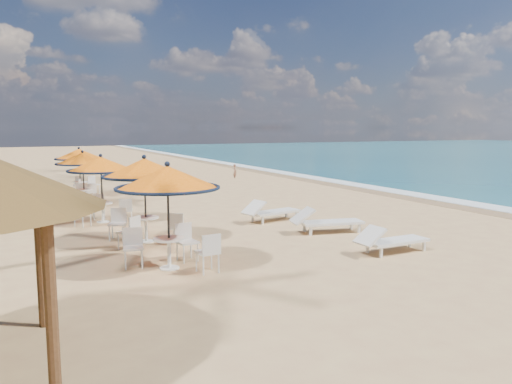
# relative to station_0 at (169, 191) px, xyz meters

# --- Properties ---
(ground) EXTENTS (160.00, 160.00, 0.00)m
(ground) POSITION_rel_station_0_xyz_m (4.68, -0.23, -1.78)
(ground) COLOR tan
(ground) RESTS_ON ground
(foam_strip) EXTENTS (1.20, 140.00, 0.04)m
(foam_strip) POSITION_rel_station_0_xyz_m (13.98, 9.77, -1.78)
(foam_strip) COLOR white
(foam_strip) RESTS_ON ground
(wetsand_band) EXTENTS (1.40, 140.00, 0.02)m
(wetsand_band) POSITION_rel_station_0_xyz_m (13.08, 9.77, -1.78)
(wetsand_band) COLOR olive
(wetsand_band) RESTS_ON ground
(station_0) EXTENTS (2.33, 2.33, 2.43)m
(station_0) POSITION_rel_station_0_xyz_m (0.00, 0.00, 0.00)
(station_0) COLOR black
(station_0) RESTS_ON ground
(station_1) EXTENTS (2.34, 2.34, 2.44)m
(station_1) POSITION_rel_station_0_xyz_m (0.12, 2.83, 0.00)
(station_1) COLOR black
(station_1) RESTS_ON ground
(station_2) EXTENTS (2.21, 2.21, 2.31)m
(station_2) POSITION_rel_station_0_xyz_m (-0.47, 6.38, -0.09)
(station_2) COLOR black
(station_2) RESTS_ON ground
(station_3) EXTENTS (2.16, 2.16, 2.26)m
(station_3) POSITION_rel_station_0_xyz_m (-0.54, 10.69, -0.13)
(station_3) COLOR black
(station_3) RESTS_ON ground
(station_4) EXTENTS (2.19, 2.19, 2.29)m
(station_4) POSITION_rel_station_0_xyz_m (-0.27, 13.72, -0.11)
(station_4) COLOR black
(station_4) RESTS_ON ground
(lounger_near) EXTENTS (2.05, 0.68, 0.73)m
(lounger_near) POSITION_rel_station_0_xyz_m (5.42, -1.08, -1.44)
(lounger_near) COLOR white
(lounger_near) RESTS_ON ground
(lounger_mid) EXTENTS (2.30, 1.13, 0.79)m
(lounger_mid) POSITION_rel_station_0_xyz_m (5.30, 1.70, -1.41)
(lounger_mid) COLOR white
(lounger_mid) RESTS_ON ground
(lounger_far) EXTENTS (2.22, 1.08, 0.76)m
(lounger_far) POSITION_rel_station_0_xyz_m (4.68, 4.09, -1.42)
(lounger_far) COLOR white
(lounger_far) RESTS_ON ground
(person) EXTENTS (0.25, 0.36, 0.95)m
(person) POSITION_rel_station_0_xyz_m (9.40, 17.85, -1.30)
(person) COLOR #97654D
(person) RESTS_ON ground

